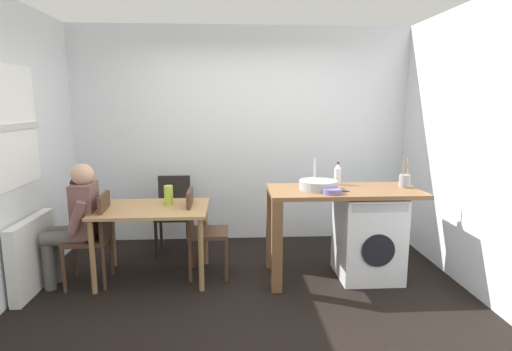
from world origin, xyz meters
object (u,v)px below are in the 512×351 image
chair_person_seat (95,234)px  bottle_tall_green (338,174)px  chair_spare_by_wall (174,210)px  utensil_crock (405,181)px  seated_person (76,218)px  chair_opposite (201,227)px  mixing_bowl (332,191)px  washing_machine (368,236)px  vase (169,195)px  dining_table (153,217)px

chair_person_seat → bottle_tall_green: 2.51m
chair_spare_by_wall → utensil_crock: (2.44, -0.81, 0.48)m
seated_person → bottle_tall_green: 2.64m
chair_opposite → mixing_bowl: size_ratio=5.04×
washing_machine → vase: vase is taller
utensil_crock → chair_spare_by_wall: bearing=161.6°
seated_person → utensil_crock: size_ratio=4.01×
washing_machine → mixing_bowl: bearing=-155.7°
dining_table → vase: vase is taller
bottle_tall_green → vase: (-1.75, -0.05, -0.19)m
chair_opposite → utensil_crock: bearing=87.0°
chair_person_seat → mixing_bowl: mixing_bowl is taller
dining_table → chair_spare_by_wall: (0.10, 0.77, -0.14)m
chair_person_seat → seated_person: 0.23m
vase → bottle_tall_green: bearing=1.5°
dining_table → chair_person_seat: bearing=-170.2°
chair_opposite → bottle_tall_green: size_ratio=3.75×
dining_table → chair_opposite: 0.50m
bottle_tall_green → mixing_bowl: bottle_tall_green is taller
chair_spare_by_wall → chair_person_seat: bearing=52.5°
mixing_bowl → washing_machine: bearing=24.3°
chair_person_seat → mixing_bowl: 2.33m
chair_opposite → vase: vase is taller
utensil_crock → vase: bearing=176.7°
dining_table → chair_spare_by_wall: chair_spare_by_wall is taller
seated_person → bottle_tall_green: bearing=-88.9°
mixing_bowl → utensil_crock: utensil_crock is taller
seated_person → utensil_crock: bearing=-93.2°
dining_table → washing_machine: (2.17, -0.09, -0.21)m
chair_spare_by_wall → washing_machine: 2.25m
bottle_tall_green → dining_table: bearing=-175.6°
chair_opposite → seated_person: size_ratio=0.75×
dining_table → mixing_bowl: size_ratio=6.16×
washing_machine → vase: size_ratio=4.37×
vase → utensil_crock: bearing=-3.3°
chair_opposite → seated_person: 1.20m
dining_table → chair_spare_by_wall: size_ratio=1.22×
dining_table → utensil_crock: (2.54, -0.04, 0.35)m
washing_machine → seated_person: bearing=-179.7°
mixing_bowl → utensil_crock: 0.84m
dining_table → mixing_bowl: bearing=-9.4°
bottle_tall_green → utensil_crock: size_ratio=0.80×
mixing_bowl → vase: size_ratio=0.91×
dining_table → washing_machine: bearing=-2.4°
dining_table → mixing_bowl: 1.78m
vase → washing_machine: bearing=-5.4°
chair_opposite → bottle_tall_green: bearing=93.3°
washing_machine → utensil_crock: utensil_crock is taller
chair_spare_by_wall → mixing_bowl: size_ratio=5.04×
chair_person_seat → chair_opposite: bearing=-86.4°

